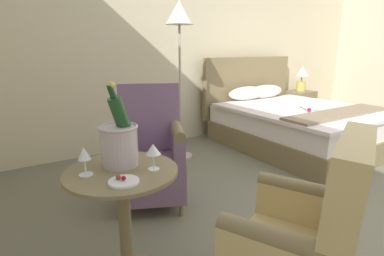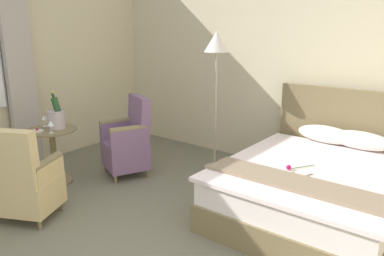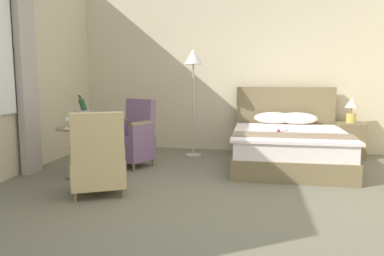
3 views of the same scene
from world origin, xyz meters
name	(u,v)px [view 3 (image 3 of 3)]	position (x,y,z in m)	size (l,w,h in m)	color
ground_plane	(244,205)	(0.00, 0.00, 0.00)	(7.80, 7.80, 0.00)	#6D6A56
wall_headboard_side	(252,65)	(0.00, 3.10, 1.57)	(6.42, 0.12, 3.14)	beige
bed	(288,145)	(0.60, 1.95, 0.32)	(1.70, 2.05, 1.18)	olive
nightstand	(350,140)	(1.68, 2.72, 0.30)	(0.47, 0.38, 0.60)	olive
bedside_lamp	(352,107)	(1.68, 2.72, 0.86)	(0.23, 0.23, 0.43)	tan
floor_lamp_brass	(193,67)	(-0.95, 2.37, 1.52)	(0.31, 0.31, 1.83)	#BFA9A0
side_table_round	(80,148)	(-2.25, 0.77, 0.40)	(0.60, 0.60, 0.69)	olive
champagne_bucket	(83,116)	(-2.22, 0.84, 0.83)	(0.21, 0.21, 0.46)	#B9ACAF
wine_glass_near_bucket	(68,119)	(-2.42, 0.80, 0.79)	(0.07, 0.07, 0.15)	white
wine_glass_near_edge	(86,120)	(-2.10, 0.68, 0.80)	(0.08, 0.08, 0.14)	white
snack_plate	(70,128)	(-2.29, 0.62, 0.70)	(0.15, 0.15, 0.04)	white
armchair_by_window	(134,138)	(-1.74, 1.53, 0.43)	(0.70, 0.71, 1.03)	olive
armchair_facing_bed	(98,161)	(-1.67, 0.06, 0.41)	(0.75, 0.72, 0.98)	olive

